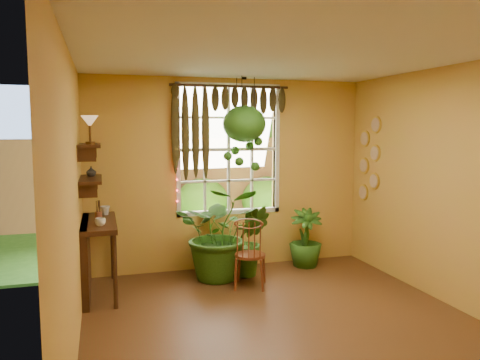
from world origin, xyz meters
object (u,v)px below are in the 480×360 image
object	(u,v)px
counter_ledge	(90,250)
windsor_chair	(250,264)
potted_plant_left	(220,233)
potted_plant_mid	(249,240)
hanging_basket	(244,130)

from	to	relation	value
counter_ledge	windsor_chair	xyz separation A→B (m)	(1.91, -0.31, -0.25)
windsor_chair	potted_plant_left	size ratio (longest dim) A/B	0.83
potted_plant_mid	hanging_basket	size ratio (longest dim) A/B	0.75
counter_ledge	hanging_basket	xyz separation A→B (m)	(2.07, 0.44, 1.42)
potted_plant_left	hanging_basket	size ratio (longest dim) A/B	0.96
windsor_chair	hanging_basket	xyz separation A→B (m)	(0.16, 0.75, 1.67)
potted_plant_left	potted_plant_mid	bearing A→B (deg)	2.28
windsor_chair	potted_plant_left	bearing A→B (deg)	145.74
counter_ledge	potted_plant_mid	size ratio (longest dim) A/B	1.23
counter_ledge	potted_plant_left	size ratio (longest dim) A/B	0.96
counter_ledge	hanging_basket	world-z (taller)	hanging_basket
windsor_chair	potted_plant_mid	distance (m)	0.51
potted_plant_left	potted_plant_mid	world-z (taller)	potted_plant_left
windsor_chair	hanging_basket	bearing A→B (deg)	102.20
counter_ledge	potted_plant_left	distance (m)	1.65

